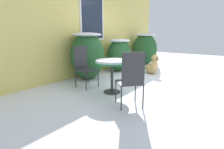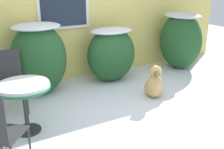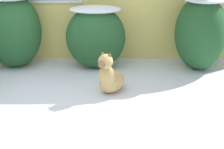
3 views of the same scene
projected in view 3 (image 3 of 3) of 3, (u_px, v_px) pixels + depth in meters
name	position (u px, v px, depth m)	size (l,w,h in m)	color
ground_plane	(51.00, 107.00, 4.78)	(16.00, 16.00, 0.00)	white
shrub_left	(12.00, 29.00, 6.13)	(1.03, 0.89, 1.33)	#235128
shrub_middle	(96.00, 36.00, 6.10)	(1.06, 0.72, 1.13)	#235128
shrub_right	(200.00, 31.00, 6.03)	(0.89, 1.07, 1.32)	#235128
dog	(110.00, 78.00, 5.16)	(0.55, 0.68, 0.67)	tan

